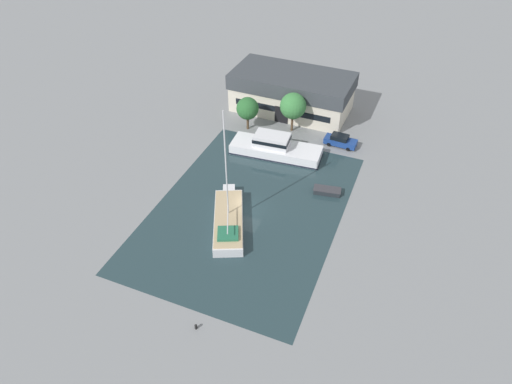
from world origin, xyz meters
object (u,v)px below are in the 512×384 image
Objects in this scene: sailboat_moored at (228,220)px; small_dinghy at (327,191)px; quay_tree_near_building at (293,106)px; motor_cruiser at (275,147)px; warehouse_building at (292,92)px; parked_car at (340,141)px; quay_tree_by_water at (248,109)px.

small_dinghy is at bearing 23.29° from sailboat_moored.
quay_tree_near_building is 0.47× the size of motor_cruiser.
warehouse_building is 6.67m from quay_tree_near_building.
parked_car is at bearing -35.47° from warehouse_building.
small_dinghy is (9.29, -5.74, -0.74)m from motor_cruiser.
parked_car is 0.32× the size of sailboat_moored.
motor_cruiser is at bearing -37.82° from quay_tree_by_water.
sailboat_moored is at bearing -52.01° from small_dinghy.
warehouse_building reaches higher than quay_tree_by_water.
small_dinghy is (1.17, -11.38, -0.51)m from parked_car.
warehouse_building is at bearing -123.65° from parked_car.
parked_car reaches higher than small_dinghy.
quay_tree_by_water is 0.39× the size of motor_cruiser.
sailboat_moored is at bearing -90.48° from quay_tree_near_building.
warehouse_building is 3.09× the size of quay_tree_near_building.
parked_car is at bearing 176.45° from small_dinghy.
motor_cruiser reaches higher than parked_car.
quay_tree_by_water is at bearing -133.71° from small_dinghy.
motor_cruiser is (-8.12, -5.64, 0.24)m from parked_car.
quay_tree_near_building is 1.68× the size of small_dinghy.
parked_car is 9.89m from motor_cruiser.
warehouse_building is 1.45× the size of motor_cruiser.
warehouse_building is 12.80m from parked_car.
sailboat_moored is 13.69m from small_dinghy.
small_dinghy is at bearing -126.19° from motor_cruiser.
quay_tree_near_building is at bearing -69.26° from warehouse_building.
small_dinghy is at bearing 8.76° from parked_car.
warehouse_building is at bearing 4.19° from motor_cruiser.
quay_tree_near_building is 8.68m from parked_car.
warehouse_building is 9.31m from quay_tree_by_water.
small_dinghy is at bearing -34.29° from quay_tree_by_water.
small_dinghy is at bearing -54.41° from quay_tree_near_building.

